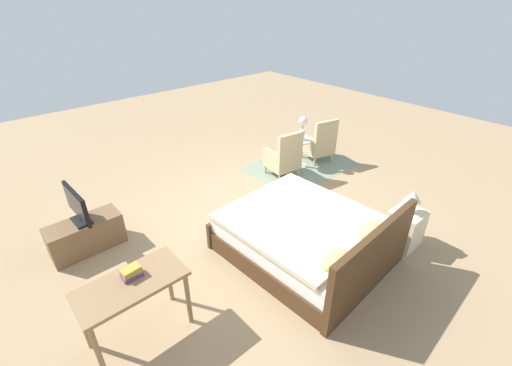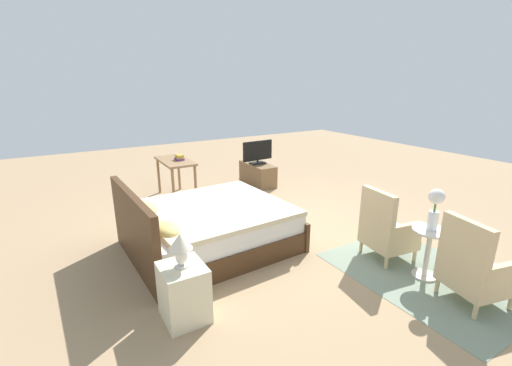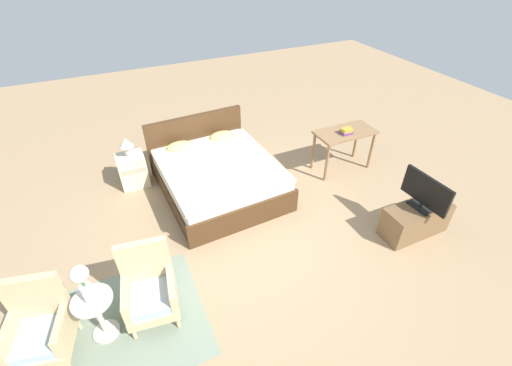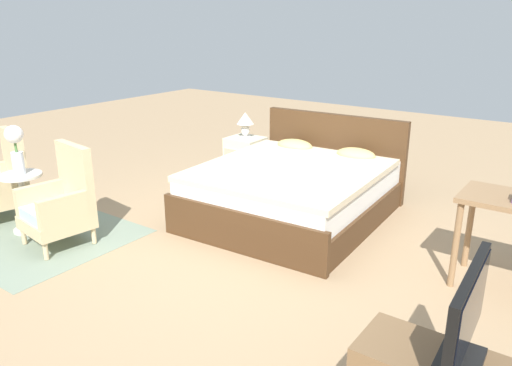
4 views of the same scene
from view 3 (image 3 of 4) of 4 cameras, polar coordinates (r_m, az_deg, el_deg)
name	(u,v)px [view 3 (image 3 of 4)]	position (r m, az deg, el deg)	size (l,w,h in m)	color
ground_plane	(249,232)	(5.00, -1.18, -8.12)	(16.00, 16.00, 0.00)	#A38460
floor_rug	(107,332)	(4.37, -23.58, -21.83)	(2.10, 1.50, 0.01)	gray
bed	(217,175)	(5.61, -6.48, 1.35)	(1.84, 2.13, 0.96)	#472D19
armchair_by_window_left	(41,327)	(4.22, -32.26, -19.70)	(0.65, 0.65, 0.92)	#CCB284
armchair_by_window_right	(150,289)	(4.06, -17.27, -16.50)	(0.61, 0.61, 0.92)	#CCB284
side_table	(98,312)	(4.08, -24.89, -18.98)	(0.40, 0.40, 0.59)	beige
flower_vase	(82,281)	(3.70, -26.97, -14.34)	(0.17, 0.17, 0.48)	silver
nightstand	(133,170)	(6.09, -19.84, 2.03)	(0.44, 0.41, 0.55)	beige
table_lamp	(126,145)	(5.84, -20.82, 5.99)	(0.22, 0.22, 0.33)	silver
tv_stand	(415,220)	(5.34, 25.00, -5.57)	(0.96, 0.40, 0.46)	brown
tv_flatscreen	(426,193)	(5.05, 26.42, -1.45)	(0.21, 0.72, 0.49)	black
vanity_desk	(345,137)	(6.14, 14.56, 7.43)	(1.04, 0.52, 0.75)	#8E6B47
book_stack	(346,131)	(5.99, 14.83, 8.36)	(0.20, 0.15, 0.10)	#66387A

